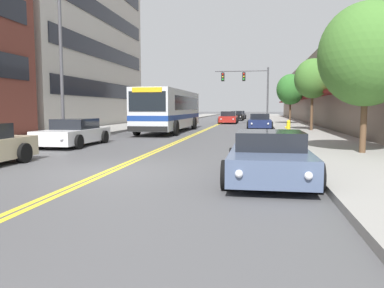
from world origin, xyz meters
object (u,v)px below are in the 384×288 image
at_px(city_bus, 170,109).
at_px(street_tree_right_near, 366,55).
at_px(street_tree_right_far, 291,89).
at_px(car_champagne_parked_left_mid, 185,118).
at_px(car_white_parked_left_far, 74,133).
at_px(street_tree_right_mid, 313,79).
at_px(car_slate_blue_parked_right_foreground, 270,157).
at_px(street_lamp_left_near, 65,47).
at_px(car_black_moving_third, 237,116).
at_px(car_charcoal_moving_second, 239,115).
at_px(traffic_signal_mast, 249,84).
at_px(car_red_moving_lead, 229,118).
at_px(fire_hydrant, 288,127).
at_px(car_navy_parked_right_mid, 260,122).

bearing_deg(city_bus, street_tree_right_near, -52.37).
bearing_deg(street_tree_right_far, car_champagne_parked_left_mid, 163.42).
xyz_separation_m(car_white_parked_left_far, street_tree_right_mid, (12.37, 11.62, 3.25)).
relative_size(car_slate_blue_parked_right_foreground, street_lamp_left_near, 0.53).
height_order(car_champagne_parked_left_mid, car_black_moving_third, car_black_moving_third).
bearing_deg(car_black_moving_third, car_charcoal_moving_second, 89.59).
xyz_separation_m(car_white_parked_left_far, traffic_signal_mast, (7.63, 24.08, 3.69)).
relative_size(car_slate_blue_parked_right_foreground, car_black_moving_third, 0.90).
xyz_separation_m(car_champagne_parked_left_mid, car_slate_blue_parked_right_foreground, (8.63, -33.92, -0.00)).
bearing_deg(street_tree_right_far, car_charcoal_moving_second, 105.77).
relative_size(car_champagne_parked_left_mid, car_red_moving_lead, 0.97).
distance_m(car_white_parked_left_far, fire_hydrant, 12.25).
bearing_deg(fire_hydrant, city_bus, 152.09).
relative_size(car_slate_blue_parked_right_foreground, traffic_signal_mast, 0.69).
bearing_deg(car_slate_blue_parked_right_foreground, city_bus, 110.32).
height_order(car_navy_parked_right_mid, car_charcoal_moving_second, car_navy_parked_right_mid).
xyz_separation_m(city_bus, car_slate_blue_parked_right_foreground, (6.66, -18.00, -1.14)).
bearing_deg(car_red_moving_lead, car_slate_blue_parked_right_foreground, -84.12).
distance_m(city_bus, traffic_signal_mast, 14.50).
xyz_separation_m(street_tree_right_near, fire_hydrant, (-1.87, 8.75, -3.02)).
relative_size(car_red_moving_lead, car_black_moving_third, 0.94).
height_order(street_tree_right_far, fire_hydrant, street_tree_right_far).
relative_size(traffic_signal_mast, street_lamp_left_near, 0.76).
relative_size(traffic_signal_mast, street_tree_right_far, 1.19).
bearing_deg(car_navy_parked_right_mid, traffic_signal_mast, 97.42).
distance_m(car_champagne_parked_left_mid, car_charcoal_moving_second, 18.95).
height_order(city_bus, street_tree_right_near, street_tree_right_near).
height_order(car_navy_parked_right_mid, street_tree_right_far, street_tree_right_far).
bearing_deg(fire_hydrant, car_champagne_parked_left_mid, 116.70).
xyz_separation_m(car_slate_blue_parked_right_foreground, street_tree_right_near, (3.44, 4.89, 3.06)).
distance_m(car_white_parked_left_far, car_black_moving_third, 37.87).
distance_m(car_charcoal_moving_second, car_black_moving_third, 7.50).
bearing_deg(street_lamp_left_near, car_champagne_parked_left_mid, 88.19).
bearing_deg(street_tree_right_near, car_black_moving_third, 99.33).
height_order(car_navy_parked_right_mid, fire_hydrant, car_navy_parked_right_mid).
bearing_deg(fire_hydrant, street_lamp_left_near, -151.85).
bearing_deg(car_slate_blue_parked_right_foreground, car_champagne_parked_left_mid, 104.28).
relative_size(car_black_moving_third, street_tree_right_near, 0.88).
distance_m(car_red_moving_lead, street_tree_right_near, 29.61).
xyz_separation_m(car_white_parked_left_far, car_slate_blue_parked_right_foreground, (8.79, -7.08, -0.02)).
height_order(car_white_parked_left_far, car_charcoal_moving_second, car_charcoal_moving_second).
bearing_deg(car_slate_blue_parked_right_foreground, car_red_moving_lead, 95.88).
distance_m(street_tree_right_near, fire_hydrant, 9.44).
bearing_deg(street_tree_right_mid, car_red_moving_lead, 115.39).
bearing_deg(car_charcoal_moving_second, car_champagne_parked_left_mid, -107.25).
bearing_deg(car_navy_parked_right_mid, street_tree_right_near, -78.90).
bearing_deg(city_bus, car_navy_parked_right_mid, 35.11).
distance_m(car_champagne_parked_left_mid, car_slate_blue_parked_right_foreground, 35.00).
relative_size(car_navy_parked_right_mid, traffic_signal_mast, 0.81).
height_order(car_navy_parked_right_mid, street_tree_right_near, street_tree_right_near).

